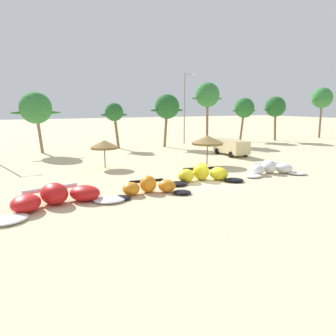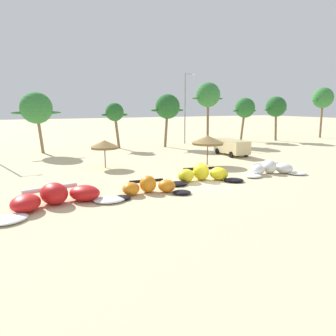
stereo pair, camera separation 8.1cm
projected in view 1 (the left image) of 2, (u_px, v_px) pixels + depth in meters
ground_plane at (208, 183)px, 24.06m from camera, size 260.00×260.00×0.00m
kite_far_left at (57, 198)px, 18.44m from camera, size 7.82×4.34×1.27m
kite_left at (149, 187)px, 21.06m from camera, size 5.49×2.90×1.14m
kite_left_of_center at (203, 174)px, 24.60m from camera, size 6.13×3.55×1.34m
kite_center at (271, 169)px, 27.11m from camera, size 5.81×3.39×1.17m
beach_umbrella_near_van at (104, 144)px, 29.47m from camera, size 2.64×2.64×2.60m
beach_umbrella_middle at (208, 140)px, 30.89m from camera, size 3.18×3.18×2.89m
parked_van at (231, 146)px, 37.29m from camera, size 2.54×5.03×1.84m
palm_left at (36, 108)px, 38.04m from camera, size 5.70×3.80×7.39m
palm_left_of_gap at (114, 113)px, 42.41m from camera, size 3.66×2.44×6.14m
palm_center_left at (167, 107)px, 44.09m from camera, size 5.12×3.41×7.34m
palm_center_right at (207, 95)px, 48.15m from camera, size 5.55×3.70×9.23m
palm_right_of_gap at (244, 108)px, 52.41m from camera, size 4.92×3.28×7.05m
palm_right at (275, 107)px, 52.21m from camera, size 4.99×3.32×7.25m
palm_rightmost at (322, 98)px, 56.64m from camera, size 5.45×3.63×8.95m
lamppost_west_center at (185, 105)px, 48.01m from camera, size 1.85×0.24×10.54m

